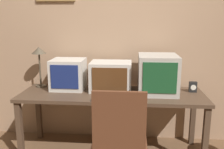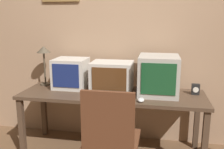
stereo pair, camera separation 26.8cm
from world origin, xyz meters
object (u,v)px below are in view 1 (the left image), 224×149
Objects in this scene: mouse_near_keyboard at (143,99)px; desk_lamp at (39,55)px; keyboard_main at (114,98)px; desk_clock at (193,87)px; office_chair at (120,149)px; monitor_center at (111,76)px; monitor_right at (158,74)px; monitor_left at (68,74)px.

mouse_near_keyboard is 1.33m from desk_lamp.
desk_clock is at bearing 21.53° from keyboard_main.
mouse_near_keyboard is 0.22× the size of desk_lamp.
mouse_near_keyboard is at bearing -148.16° from desk_clock.
mouse_near_keyboard is 0.59m from office_chair.
monitor_center is 0.94m from office_chair.
mouse_near_keyboard is (-0.16, -0.30, -0.19)m from monitor_right.
desk_clock is at bearing 6.61° from monitor_right.
desk_clock is 0.12× the size of office_chair.
desk_lamp reaches higher than monitor_center.
monitor_right reaches higher than office_chair.
monitor_left is at bearing 127.26° from office_chair.
desk_lamp reaches higher than desk_clock.
monitor_left is at bearing 156.49° from mouse_near_keyboard.
monitor_left is 0.68m from keyboard_main.
monitor_left is 0.49m from monitor_center.
monitor_center is at bearing -1.84° from monitor_left.
monitor_left is at bearing 176.10° from monitor_right.
monitor_left is 0.81× the size of monitor_right.
desk_lamp is at bearing 160.19° from mouse_near_keyboard.
monitor_left reaches higher than monitor_center.
desk_clock is (1.40, -0.02, -0.11)m from monitor_left.
monitor_right reaches higher than desk_clock.
monitor_center is 3.91× the size of desk_clock.
desk_clock is 1.79m from desk_lamp.
keyboard_main is 0.92× the size of desk_lamp.
office_chair reaches higher than keyboard_main.
monitor_right is at bearing 32.50° from keyboard_main.
monitor_center is 0.52m from mouse_near_keyboard.
desk_lamp is at bearing 174.51° from monitor_center.
monitor_left is 1.01m from monitor_right.
monitor_center reaches higher than desk_clock.
desk_lamp is at bearing 177.11° from desk_clock.
monitor_left is 0.38× the size of office_chair.
desk_lamp is at bearing 155.02° from keyboard_main.
mouse_near_keyboard is at bearing -118.17° from monitor_right.
mouse_near_keyboard is (0.29, -0.01, 0.01)m from keyboard_main.
keyboard_main is at bearing -147.50° from monitor_right.
mouse_near_keyboard is at bearing 66.30° from office_chair.
monitor_right is 3.95× the size of desk_clock.
office_chair is (1.00, -0.90, -0.65)m from desk_lamp.
monitor_center is 0.47× the size of office_chair.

